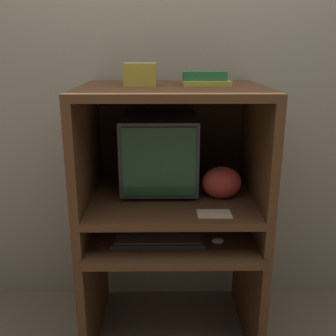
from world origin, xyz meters
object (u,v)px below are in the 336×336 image
Objects in this scene: keyboard at (158,241)px; mouse at (218,241)px; snack_bag at (222,183)px; storage_box at (140,74)px; crt_monitor at (159,152)px; book_stack at (205,79)px.

keyboard and mouse have the same top height.
storage_box reaches higher than snack_bag.
mouse is (0.28, -0.29, -0.36)m from crt_monitor.
storage_box reaches higher than book_stack.
mouse is (0.28, -0.00, 0.00)m from keyboard.
snack_bag is at bearing -10.09° from storage_box.
crt_monitor is 2.82× the size of storage_box.
keyboard is at bearing 179.03° from mouse.
snack_bag is at bearing 25.27° from keyboard.
crt_monitor is at bearing 156.00° from snack_bag.
mouse is at bearing -78.02° from book_stack.
storage_box is at bearing 110.25° from keyboard.
crt_monitor is at bearing 37.49° from storage_box.
crt_monitor is 1.87× the size of book_stack.
snack_bag reaches higher than keyboard.
mouse is 0.39× the size of storage_box.
book_stack reaches higher than keyboard.
storage_box is at bearing 148.51° from mouse.
crt_monitor is 2.15× the size of snack_bag.
snack_bag is 0.87× the size of book_stack.
book_stack reaches higher than mouse.
snack_bag is 0.65m from storage_box.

